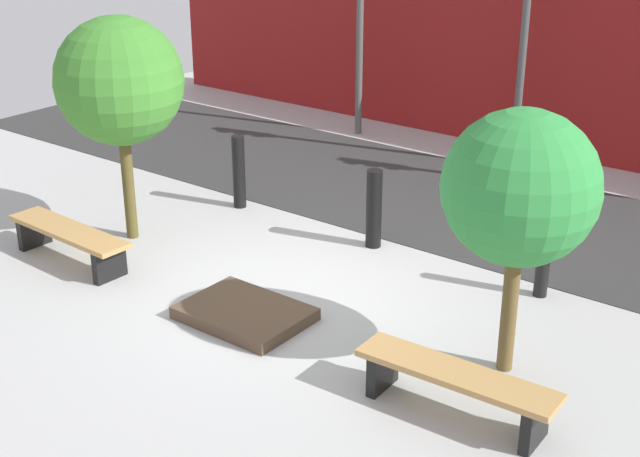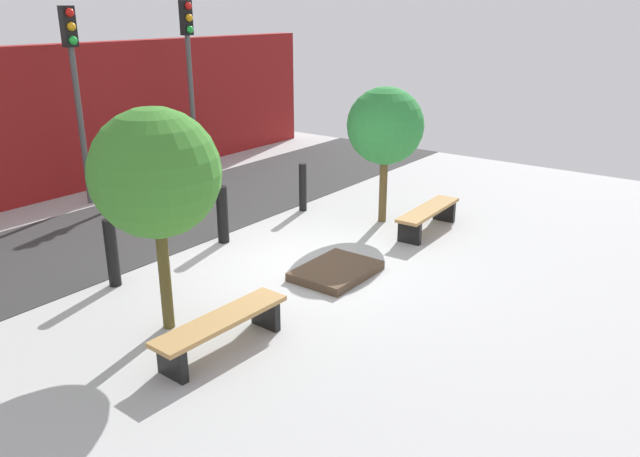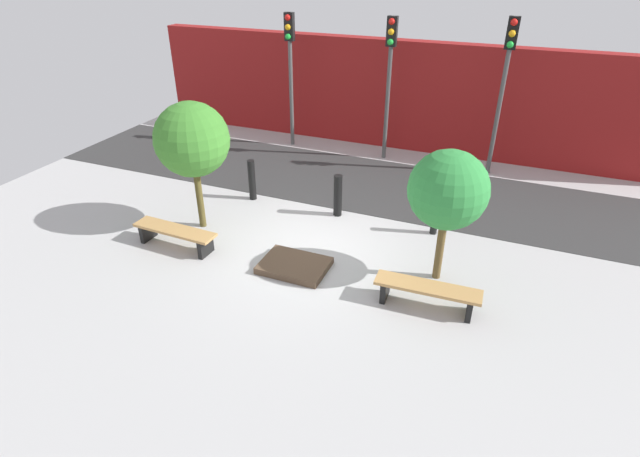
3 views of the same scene
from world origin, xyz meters
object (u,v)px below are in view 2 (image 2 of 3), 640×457
Objects in this scene: tree_behind_left_bench at (155,174)px; bollard_center at (303,187)px; bollard_left at (222,215)px; bollard_far_left at (112,253)px; bench_left at (222,326)px; bench_right at (428,214)px; planter_bed at (336,271)px; traffic_light_mid_east at (189,58)px; tree_behind_right_bench at (385,126)px; traffic_light_mid_west at (75,72)px.

tree_behind_left_bench reaches higher than bollard_center.
bollard_left reaches higher than bollard_center.
bollard_far_left is at bearing 180.00° from bollard_center.
bench_left is at bearing -98.29° from bollard_far_left.
bollard_left is (2.69, 2.67, 0.19)m from bench_left.
bench_left is at bearing 177.81° from bench_right.
planter_bed is 1.27× the size of bollard_far_left.
tree_behind_left_bench is 2.90× the size of bollard_center.
bollard_center is at bearing 96.11° from bench_right.
traffic_light_mid_east is (5.36, 4.00, 2.31)m from bollard_far_left.
bollard_far_left is at bearing 180.00° from bollard_left.
bench_right is 1.83× the size of bollard_left.
bollard_center reaches higher than bench_left.
tree_behind_right_bench is at bearing -93.73° from traffic_light_mid_east.
tree_behind_left_bench is 2.31m from bollard_far_left.
bench_left is 1.01× the size of bench_right.
planter_bed is 0.33× the size of traffic_light_mid_west.
bollard_left is 1.03× the size of bollard_center.
tree_behind_left_bench is at bearing -115.36° from traffic_light_mid_west.
bollard_far_left is 0.26× the size of traffic_light_mid_west.
traffic_light_mid_west reaches higher than planter_bed.
traffic_light_mid_east is at bearing 52.59° from bollard_left.
traffic_light_mid_west reaches higher than bollard_far_left.
bench_left reaches higher than planter_bed.
tree_behind_left_bench is at bearing -148.10° from bollard_left.
planter_bed is at bearing -115.32° from traffic_light_mid_east.
bench_left is 2.01m from tree_behind_left_bench.
tree_behind_left_bench reaches higher than tree_behind_right_bench.
bollard_far_left is (0.39, 1.67, -1.55)m from tree_behind_left_bench.
bollard_left is at bearing 31.90° from tree_behind_left_bench.
bollard_left is at bearing -90.00° from traffic_light_mid_west.
bollard_center is at bearing 18.55° from tree_behind_left_bench.
tree_behind_right_bench is 2.63× the size of bollard_center.
tree_behind_left_bench is 6.32m from traffic_light_mid_west.
traffic_light_mid_east is (5.75, 6.67, 2.51)m from bench_left.
bench_left is 7.59m from traffic_light_mid_west.
bollard_left is at bearing 90.00° from planter_bed.
tree_behind_left_bench is (-5.38, 0.99, 1.74)m from bench_right.
bollard_left is at bearing -127.41° from traffic_light_mid_east.
bollard_center reaches higher than planter_bed.
traffic_light_mid_east is (0.37, 5.67, 0.96)m from tree_behind_right_bench.
bench_right is 7.58m from traffic_light_mid_west.
bench_right is 2.70m from bollard_center.
bollard_far_left is at bearing 76.93° from tree_behind_left_bench.
tree_behind_right_bench is 6.34m from traffic_light_mid_west.
tree_behind_right_bench is 2.54× the size of bollard_left.
planter_bed is 0.51× the size of tree_behind_right_bench.
bollard_left is 0.26× the size of traffic_light_mid_west.
bench_left is at bearing -130.77° from traffic_light_mid_east.
tree_behind_left_bench reaches higher than bench_left.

